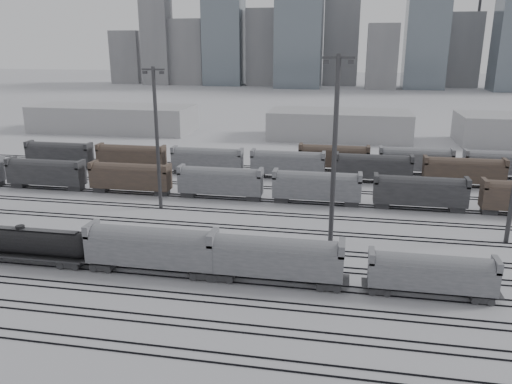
% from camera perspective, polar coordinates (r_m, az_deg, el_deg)
% --- Properties ---
extents(ground, '(900.00, 900.00, 0.00)m').
position_cam_1_polar(ground, '(58.45, -3.37, -10.40)').
color(ground, silver).
rests_on(ground, ground).
extents(tracks, '(220.00, 71.50, 0.16)m').
position_cam_1_polar(tracks, '(74.06, -0.12, -4.31)').
color(tracks, black).
rests_on(tracks, ground).
extents(tank_car_b, '(18.99, 3.16, 4.69)m').
position_cam_1_polar(tank_car_b, '(69.06, -25.16, -5.21)').
color(tank_car_b, '#252528').
rests_on(tank_car_b, ground).
extents(hopper_car_a, '(15.86, 3.15, 5.67)m').
position_cam_1_polar(hopper_car_a, '(60.62, -11.86, -6.08)').
color(hopper_car_a, '#252528').
rests_on(hopper_car_a, ground).
extents(hopper_car_b, '(15.39, 3.06, 5.50)m').
position_cam_1_polar(hopper_car_b, '(56.90, 2.24, -7.37)').
color(hopper_car_b, '#252528').
rests_on(hopper_car_b, ground).
extents(hopper_car_c, '(13.40, 2.66, 4.79)m').
position_cam_1_polar(hopper_car_c, '(57.40, 19.43, -8.63)').
color(hopper_car_c, '#252528').
rests_on(hopper_car_c, ground).
extents(light_mast_b, '(3.70, 0.59, 23.14)m').
position_cam_1_polar(light_mast_b, '(82.28, -11.26, 6.32)').
color(light_mast_b, '#353538').
rests_on(light_mast_b, ground).
extents(light_mast_c, '(4.05, 0.65, 25.34)m').
position_cam_1_polar(light_mast_c, '(66.49, 8.98, 5.07)').
color(light_mast_c, '#353538').
rests_on(light_mast_c, ground).
extents(bg_string_near, '(151.00, 3.00, 5.60)m').
position_cam_1_polar(bg_string_near, '(85.95, 6.94, 0.46)').
color(bg_string_near, slate).
rests_on(bg_string_near, ground).
extents(bg_string_mid, '(151.00, 3.00, 5.60)m').
position_cam_1_polar(bg_string_mid, '(101.41, 13.22, 2.63)').
color(bg_string_mid, '#252528').
rests_on(bg_string_mid, ground).
extents(bg_string_far, '(66.00, 3.00, 5.60)m').
position_cam_1_polar(bg_string_far, '(111.39, 22.10, 3.08)').
color(bg_string_far, '#4F3F32').
rests_on(bg_string_far, ground).
extents(warehouse_left, '(50.00, 18.00, 8.00)m').
position_cam_1_polar(warehouse_left, '(164.27, -15.99, 8.09)').
color(warehouse_left, '#99999C').
rests_on(warehouse_left, ground).
extents(warehouse_mid, '(40.00, 18.00, 8.00)m').
position_cam_1_polar(warehouse_mid, '(147.23, 9.46, 7.58)').
color(warehouse_mid, '#99999C').
rests_on(warehouse_mid, ground).
extents(skyline, '(316.00, 22.40, 95.00)m').
position_cam_1_polar(skyline, '(330.58, 10.80, 17.75)').
color(skyline, gray).
rests_on(skyline, ground).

